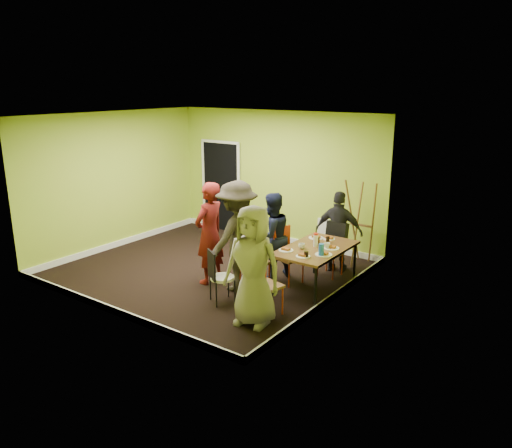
{
  "coord_description": "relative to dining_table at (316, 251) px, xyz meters",
  "views": [
    {
      "loc": [
        5.73,
        -6.55,
        3.31
      ],
      "look_at": [
        1.06,
        0.0,
        1.05
      ],
      "focal_mm": 35.0,
      "sensor_mm": 36.0,
      "label": 1
    }
  ],
  "objects": [
    {
      "name": "glass_back",
      "position": [
        0.04,
        0.34,
        0.11
      ],
      "size": [
        0.06,
        0.06,
        0.1
      ],
      "primitive_type": "cylinder",
      "color": "black",
      "rests_on": "dining_table"
    },
    {
      "name": "chair_left_near",
      "position": [
        -0.92,
        -0.54,
        -0.13
      ],
      "size": [
        0.44,
        0.44,
        1.0
      ],
      "rotation": [
        0.0,
        0.0,
        -1.51
      ],
      "color": "red",
      "rests_on": "ground"
    },
    {
      "name": "orange_bottle",
      "position": [
        -0.06,
        0.16,
        0.1
      ],
      "size": [
        0.04,
        0.04,
        0.09
      ],
      "primitive_type": "cylinder",
      "color": "red",
      "rests_on": "dining_table"
    },
    {
      "name": "cup_b",
      "position": [
        0.17,
        0.06,
        0.1
      ],
      "size": [
        0.1,
        0.1,
        0.1
      ],
      "primitive_type": "imported",
      "color": "white",
      "rests_on": "dining_table"
    },
    {
      "name": "glass_front",
      "position": [
        0.11,
        -0.51,
        0.1
      ],
      "size": [
        0.07,
        0.07,
        0.1
      ],
      "primitive_type": "cylinder",
      "color": "black",
      "rests_on": "dining_table"
    },
    {
      "name": "cup_a",
      "position": [
        -0.15,
        -0.19,
        0.1
      ],
      "size": [
        0.11,
        0.11,
        0.09
      ],
      "primitive_type": "imported",
      "color": "white",
      "rests_on": "dining_table"
    },
    {
      "name": "chair_left_far",
      "position": [
        -0.61,
        0.06,
        -0.15
      ],
      "size": [
        0.48,
        0.48,
        0.96
      ],
      "rotation": [
        0.0,
        0.0,
        -1.81
      ],
      "color": "red",
      "rests_on": "ground"
    },
    {
      "name": "thermos",
      "position": [
        -0.03,
        0.05,
        0.15
      ],
      "size": [
        0.08,
        0.08,
        0.19
      ],
      "primitive_type": "cylinder",
      "color": "white",
      "rests_on": "dining_table"
    },
    {
      "name": "person_standing",
      "position": [
        -1.66,
        -0.71,
        0.18
      ],
      "size": [
        0.42,
        0.64,
        1.76
      ],
      "primitive_type": "imported",
      "rotation": [
        0.0,
        0.0,
        -1.58
      ],
      "color": "#5D1210",
      "rests_on": "ground"
    },
    {
      "name": "chair_back_end",
      "position": [
        -0.1,
        0.9,
        -0.03
      ],
      "size": [
        0.41,
        0.48,
        0.95
      ],
      "rotation": [
        0.0,
        0.0,
        3.09
      ],
      "color": "red",
      "rests_on": "ground"
    },
    {
      "name": "dining_table",
      "position": [
        0.0,
        0.0,
        0.0
      ],
      "size": [
        0.9,
        1.5,
        0.75
      ],
      "color": "black",
      "rests_on": "ground"
    },
    {
      "name": "plate_near_left",
      "position": [
        -0.24,
        0.45,
        0.06
      ],
      "size": [
        0.26,
        0.26,
        0.01
      ],
      "primitive_type": "cylinder",
      "color": "white",
      "rests_on": "dining_table"
    },
    {
      "name": "ground",
      "position": [
        -2.05,
        -0.29,
        -0.7
      ],
      "size": [
        5.0,
        5.0,
        0.0
      ],
      "primitive_type": "plane",
      "color": "black",
      "rests_on": "ground"
    },
    {
      "name": "chair_front_end",
      "position": [
        -0.17,
        -1.28,
        -0.15
      ],
      "size": [
        0.48,
        0.49,
        0.97
      ],
      "rotation": [
        0.0,
        0.0,
        -0.23
      ],
      "color": "red",
      "rests_on": "ground"
    },
    {
      "name": "room_walls",
      "position": [
        -2.07,
        -0.25,
        0.29
      ],
      "size": [
        5.04,
        4.54,
        2.82
      ],
      "color": "#9ABE31",
      "rests_on": "ground"
    },
    {
      "name": "person_left_far",
      "position": [
        -0.9,
        0.05,
        0.07
      ],
      "size": [
        0.8,
        0.9,
        1.54
      ],
      "primitive_type": "imported",
      "rotation": [
        0.0,
        0.0,
        -1.92
      ],
      "color": "black",
      "rests_on": "ground"
    },
    {
      "name": "person_back_end",
      "position": [
        -0.11,
        1.05,
        0.05
      ],
      "size": [
        0.92,
        0.53,
        1.48
      ],
      "primitive_type": "imported",
      "rotation": [
        0.0,
        0.0,
        3.34
      ],
      "color": "black",
      "rests_on": "ground"
    },
    {
      "name": "plate_far_front",
      "position": [
        0.06,
        -0.51,
        0.06
      ],
      "size": [
        0.22,
        0.22,
        0.01
      ],
      "primitive_type": "cylinder",
      "color": "white",
      "rests_on": "dining_table"
    },
    {
      "name": "person_front_end",
      "position": [
        -0.15,
        -1.54,
        0.17
      ],
      "size": [
        0.92,
        0.68,
        1.74
      ],
      "primitive_type": "imported",
      "rotation": [
        0.0,
        0.0,
        0.16
      ],
      "color": "gray",
      "rests_on": "ground"
    },
    {
      "name": "plate_near_right",
      "position": [
        -0.31,
        -0.42,
        0.06
      ],
      "size": [
        0.24,
        0.24,
        0.01
      ],
      "primitive_type": "cylinder",
      "color": "white",
      "rests_on": "dining_table"
    },
    {
      "name": "chair_bentwood",
      "position": [
        -0.98,
        -1.3,
        -0.22
      ],
      "size": [
        0.46,
        0.46,
        0.86
      ],
      "rotation": [
        0.0,
        0.0,
        -0.56
      ],
      "color": "black",
      "rests_on": "ground"
    },
    {
      "name": "plate_wall_front",
      "position": [
        0.28,
        -0.25,
        0.06
      ],
      "size": [
        0.27,
        0.27,
        0.01
      ],
      "primitive_type": "cylinder",
      "color": "white",
      "rests_on": "dining_table"
    },
    {
      "name": "glass_mid",
      "position": [
        -0.09,
        0.23,
        0.1
      ],
      "size": [
        0.07,
        0.07,
        0.09
      ],
      "primitive_type": "cylinder",
      "color": "black",
      "rests_on": "dining_table"
    },
    {
      "name": "easel",
      "position": [
        0.05,
        1.63,
        0.1
      ],
      "size": [
        0.65,
        0.61,
        1.61
      ],
      "color": "brown",
      "rests_on": "ground"
    },
    {
      "name": "plate_wall_back",
      "position": [
        0.23,
        0.1,
        0.06
      ],
      "size": [
        0.26,
        0.26,
        0.01
      ],
      "primitive_type": "cylinder",
      "color": "white",
      "rests_on": "dining_table"
    },
    {
      "name": "plate_far_back",
      "position": [
        -0.03,
        0.53,
        0.06
      ],
      "size": [
        0.21,
        0.21,
        0.01
      ],
      "primitive_type": "cylinder",
      "color": "white",
      "rests_on": "dining_table"
    },
    {
      "name": "person_left_near",
      "position": [
        -1.09,
        -0.69,
        0.22
      ],
      "size": [
        0.81,
        1.26,
        1.84
      ],
      "primitive_type": "imported",
      "rotation": [
        0.0,
        0.0,
        -1.68
      ],
      "color": "black",
      "rests_on": "ground"
    },
    {
      "name": "blue_bottle",
      "position": [
        0.27,
        -0.31,
        0.15
      ],
      "size": [
        0.09,
        0.09,
        0.19
      ],
      "primitive_type": "cylinder",
      "color": "blue",
      "rests_on": "dining_table"
    }
  ]
}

